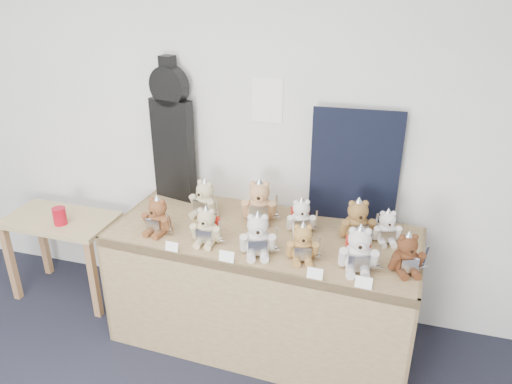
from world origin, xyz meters
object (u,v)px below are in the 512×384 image
(teddy_back_left, at_px, (205,199))
(teddy_back_end, at_px, (387,228))
(teddy_front_centre, at_px, (258,236))
(teddy_back_centre_left, at_px, (259,203))
(teddy_front_left, at_px, (207,227))
(guitar_case, at_px, (172,132))
(side_table, at_px, (62,232))
(display_table, at_px, (259,262))
(teddy_back_right, at_px, (357,222))
(teddy_front_end, at_px, (407,255))
(teddy_back_centre_right, at_px, (301,217))
(teddy_front_right, at_px, (303,244))
(red_cup, at_px, (60,216))
(teddy_front_far_right, at_px, (359,251))
(teddy_front_far_left, at_px, (158,217))

(teddy_back_left, distance_m, teddy_back_end, 1.20)
(teddy_front_centre, height_order, teddy_back_centre_left, teddy_back_centre_left)
(teddy_front_left, xyz_separation_m, teddy_back_left, (-0.15, 0.34, 0.01))
(guitar_case, bearing_deg, side_table, -147.86)
(display_table, relative_size, teddy_back_right, 6.72)
(teddy_front_end, xyz_separation_m, teddy_back_right, (-0.30, 0.29, 0.01))
(teddy_front_left, bearing_deg, teddy_back_centre_right, 26.92)
(display_table, distance_m, teddy_front_right, 0.44)
(red_cup, height_order, teddy_front_right, teddy_front_right)
(teddy_front_end, bearing_deg, teddy_back_left, 143.27)
(guitar_case, bearing_deg, teddy_back_end, 3.57)
(teddy_front_left, xyz_separation_m, teddy_front_end, (1.18, 0.01, 0.00))
(side_table, height_order, red_cup, red_cup)
(teddy_front_right, relative_size, teddy_front_far_right, 0.85)
(display_table, relative_size, teddy_back_left, 6.97)
(guitar_case, distance_m, teddy_front_left, 0.82)
(teddy_front_centre, relative_size, teddy_back_end, 1.24)
(teddy_front_far_left, xyz_separation_m, teddy_back_end, (1.40, 0.29, -0.01))
(side_table, xyz_separation_m, guitar_case, (0.83, 0.30, 0.77))
(teddy_front_far_right, bearing_deg, teddy_back_left, 152.12)
(teddy_front_end, distance_m, teddy_back_centre_left, 1.02)
(teddy_front_end, relative_size, teddy_back_end, 1.11)
(teddy_front_end, bearing_deg, teddy_back_right, 113.17)
(side_table, distance_m, teddy_back_end, 2.37)
(teddy_front_far_left, height_order, teddy_back_right, teddy_back_right)
(teddy_front_far_right, xyz_separation_m, teddy_front_end, (0.26, 0.06, -0.01))
(guitar_case, height_order, teddy_back_right, guitar_case)
(teddy_front_end, distance_m, teddy_back_left, 1.37)
(red_cup, height_order, teddy_back_centre_left, teddy_back_centre_left)
(teddy_front_centre, xyz_separation_m, teddy_front_far_right, (0.58, -0.00, 0.00))
(teddy_back_left, bearing_deg, teddy_front_far_left, -104.87)
(guitar_case, relative_size, teddy_back_right, 3.42)
(teddy_front_right, xyz_separation_m, teddy_back_left, (-0.75, 0.37, 0.01))
(teddy_front_right, height_order, teddy_front_end, teddy_front_end)
(teddy_back_centre_right, bearing_deg, teddy_front_end, -40.33)
(guitar_case, distance_m, teddy_front_centre, 1.06)
(teddy_back_left, bearing_deg, teddy_back_centre_left, 21.01)
(red_cup, bearing_deg, teddy_front_end, -3.97)
(teddy_front_left, distance_m, teddy_back_right, 0.93)
(red_cup, relative_size, teddy_back_right, 0.42)
(teddy_front_far_right, bearing_deg, teddy_front_end, 4.71)
(side_table, bearing_deg, teddy_front_right, -7.63)
(side_table, distance_m, red_cup, 0.21)
(teddy_front_far_left, xyz_separation_m, teddy_front_right, (0.95, -0.06, -0.01))
(red_cup, distance_m, teddy_back_end, 2.28)
(teddy_front_left, height_order, teddy_front_far_right, teddy_front_far_right)
(teddy_front_right, bearing_deg, teddy_front_far_left, 161.70)
(teddy_front_left, relative_size, teddy_back_right, 0.89)
(display_table, height_order, teddy_front_end, teddy_front_end)
(display_table, height_order, teddy_back_left, teddy_back_left)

